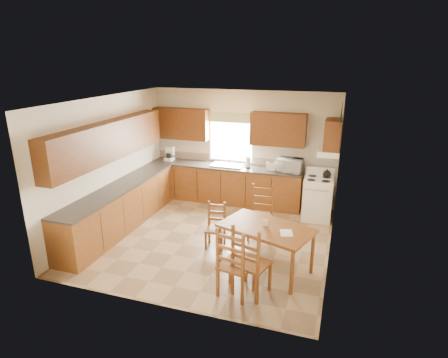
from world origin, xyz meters
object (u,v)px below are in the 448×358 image
(chair_far_left, at_px, (215,226))
(chair_far_right, at_px, (260,213))
(chair_near_right, at_px, (236,261))
(chair_near_left, at_px, (252,259))
(stove, at_px, (317,199))
(microwave, at_px, (290,165))
(dining_table, at_px, (265,248))

(chair_far_left, height_order, chair_far_right, chair_far_right)
(chair_near_right, height_order, chair_far_right, chair_near_right)
(chair_near_left, distance_m, chair_near_right, 0.24)
(chair_near_left, bearing_deg, chair_far_right, -65.32)
(chair_near_left, relative_size, chair_far_right, 1.09)
(stove, xyz_separation_m, chair_near_left, (-0.70, -3.13, 0.12))
(chair_near_left, xyz_separation_m, chair_far_right, (-0.29, 1.80, -0.05))
(microwave, height_order, chair_near_right, microwave)
(dining_table, bearing_deg, chair_far_right, 126.30)
(microwave, distance_m, chair_far_right, 1.77)
(stove, relative_size, chair_near_left, 0.79)
(stove, xyz_separation_m, chair_far_left, (-1.69, -1.94, -0.03))
(dining_table, height_order, chair_near_left, chair_near_left)
(stove, xyz_separation_m, microwave, (-0.68, 0.34, 0.62))
(chair_near_left, relative_size, chair_far_left, 1.34)
(chair_near_left, bearing_deg, dining_table, -78.99)
(microwave, bearing_deg, chair_far_right, -94.97)
(microwave, bearing_deg, stove, -21.14)
(chair_near_right, relative_size, chair_far_left, 1.31)
(chair_near_right, bearing_deg, chair_near_left, -142.75)
(microwave, bearing_deg, dining_table, -83.86)
(chair_near_left, height_order, chair_far_left, chair_near_left)
(dining_table, xyz_separation_m, chair_near_left, (-0.06, -0.71, 0.18))
(chair_far_right, bearing_deg, chair_near_right, -89.72)
(chair_near_left, distance_m, chair_far_left, 1.55)
(chair_near_right, bearing_deg, chair_far_right, -76.39)
(microwave, height_order, dining_table, microwave)
(stove, relative_size, chair_far_right, 0.86)
(chair_far_left, bearing_deg, chair_near_right, -65.77)
(dining_table, distance_m, chair_far_right, 1.16)
(stove, relative_size, dining_table, 0.62)
(chair_near_left, xyz_separation_m, chair_far_left, (-1.00, 1.18, -0.15))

